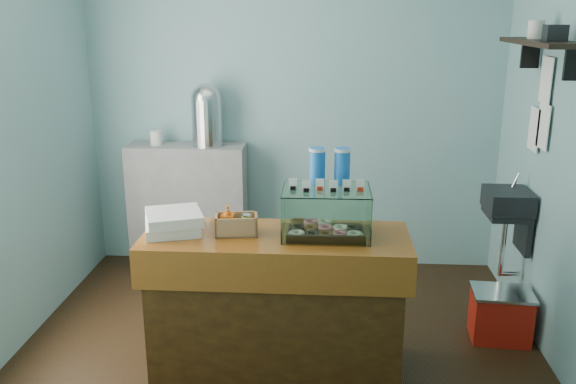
# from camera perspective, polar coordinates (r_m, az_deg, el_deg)

# --- Properties ---
(ground) EXTENTS (3.50, 3.50, 0.00)m
(ground) POSITION_cam_1_polar(r_m,az_deg,el_deg) (4.27, -0.78, -14.24)
(ground) COLOR black
(ground) RESTS_ON ground
(room_shell) EXTENTS (3.54, 3.04, 2.82)m
(room_shell) POSITION_cam_1_polar(r_m,az_deg,el_deg) (3.70, -0.47, 9.13)
(room_shell) COLOR #78B0B0
(room_shell) RESTS_ON ground
(counter) EXTENTS (1.60, 0.60, 0.90)m
(counter) POSITION_cam_1_polar(r_m,az_deg,el_deg) (3.82, -1.12, -10.28)
(counter) COLOR #472C0D
(counter) RESTS_ON ground
(back_shelf) EXTENTS (1.00, 0.32, 1.10)m
(back_shelf) POSITION_cam_1_polar(r_m,az_deg,el_deg) (5.37, -9.28, -1.40)
(back_shelf) COLOR gray
(back_shelf) RESTS_ON ground
(display_case) EXTENTS (0.53, 0.39, 0.50)m
(display_case) POSITION_cam_1_polar(r_m,az_deg,el_deg) (3.63, 3.57, -1.38)
(display_case) COLOR black
(display_case) RESTS_ON counter
(condiment_crate) EXTENTS (0.27, 0.18, 0.18)m
(condiment_crate) POSITION_cam_1_polar(r_m,az_deg,el_deg) (3.65, -4.99, -2.98)
(condiment_crate) COLOR #A67853
(condiment_crate) RESTS_ON counter
(pastry_boxes) EXTENTS (0.42, 0.41, 0.13)m
(pastry_boxes) POSITION_cam_1_polar(r_m,az_deg,el_deg) (3.74, -10.69, -2.76)
(pastry_boxes) COLOR silver
(pastry_boxes) RESTS_ON counter
(coffee_urn) EXTENTS (0.28, 0.28, 0.52)m
(coffee_urn) POSITION_cam_1_polar(r_m,az_deg,el_deg) (5.14, -7.61, 7.31)
(coffee_urn) COLOR silver
(coffee_urn) RESTS_ON back_shelf
(red_cooler) EXTENTS (0.42, 0.33, 0.36)m
(red_cooler) POSITION_cam_1_polar(r_m,az_deg,el_deg) (4.52, 19.26, -10.79)
(red_cooler) COLOR red
(red_cooler) RESTS_ON ground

